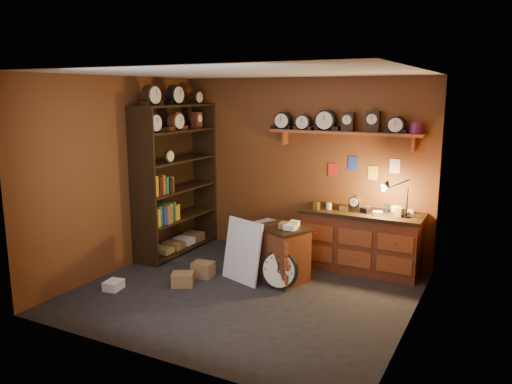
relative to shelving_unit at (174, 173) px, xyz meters
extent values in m
plane|color=black|center=(1.79, -0.98, -1.25)|extent=(4.00, 4.00, 0.00)
cube|color=brown|center=(1.79, 0.82, 0.10)|extent=(4.00, 0.02, 2.70)
cube|color=brown|center=(1.79, -2.78, 0.10)|extent=(4.00, 0.02, 2.70)
cube|color=brown|center=(-0.21, -0.98, 0.10)|extent=(0.02, 3.60, 2.70)
cube|color=brown|center=(3.79, -0.98, 0.10)|extent=(0.02, 3.60, 2.70)
cube|color=beige|center=(1.79, -0.98, 1.45)|extent=(4.00, 3.60, 0.02)
cube|color=#964820|center=(2.49, 0.67, 0.67)|extent=(2.20, 0.30, 0.04)
cube|color=#964820|center=(1.54, 0.74, 0.55)|extent=(0.04, 0.16, 0.20)
cube|color=#964820|center=(3.44, 0.74, 0.55)|extent=(0.04, 0.16, 0.20)
cylinder|color=#B21419|center=(3.47, 0.67, 0.76)|extent=(0.16, 0.16, 0.15)
cube|color=red|center=(1.94, 0.81, 0.10)|extent=(0.14, 0.01, 0.20)
cube|color=navy|center=(2.24, 0.81, 0.22)|extent=(0.14, 0.01, 0.20)
cube|color=gold|center=(2.54, 0.81, 0.10)|extent=(0.14, 0.01, 0.20)
cube|color=silver|center=(2.84, 0.81, 0.22)|extent=(0.14, 0.01, 0.20)
cube|color=black|center=(-0.19, 0.00, -0.10)|extent=(0.03, 1.60, 2.30)
cube|color=black|center=(0.04, -0.78, -0.10)|extent=(0.45, 0.03, 2.30)
cube|color=black|center=(0.04, 0.78, -0.10)|extent=(0.45, 0.03, 2.30)
cube|color=black|center=(0.04, 0.00, -1.20)|extent=(0.43, 1.54, 0.03)
cube|color=black|center=(0.04, 0.00, -0.70)|extent=(0.43, 1.54, 0.03)
cube|color=black|center=(0.04, 0.00, -0.25)|extent=(0.43, 1.54, 0.03)
cube|color=black|center=(0.04, 0.00, 0.20)|extent=(0.43, 1.54, 0.03)
cube|color=black|center=(0.04, 0.00, 0.65)|extent=(0.43, 1.54, 0.03)
cube|color=black|center=(0.04, 0.00, 1.03)|extent=(0.43, 1.54, 0.03)
cube|color=brown|center=(2.84, 0.50, -0.85)|extent=(1.62, 0.60, 0.80)
cube|color=black|center=(2.84, 0.50, -0.43)|extent=(1.68, 0.66, 0.05)
cube|color=#964820|center=(2.84, 0.20, -0.85)|extent=(1.54, 0.02, 0.52)
cylinder|color=black|center=(3.45, 0.45, -0.39)|extent=(0.12, 0.12, 0.02)
cylinder|color=black|center=(3.45, 0.45, -0.20)|extent=(0.02, 0.02, 0.38)
cylinder|color=black|center=(3.33, 0.42, 0.04)|extent=(0.27, 0.09, 0.14)
cone|color=black|center=(3.19, 0.39, 0.00)|extent=(0.18, 0.14, 0.18)
cube|color=brown|center=(2.02, -0.38, -0.90)|extent=(0.75, 0.70, 0.70)
cube|color=black|center=(2.02, -0.38, -0.53)|extent=(0.80, 0.75, 0.03)
cube|color=#964820|center=(2.02, -0.63, -0.90)|extent=(0.51, 0.23, 0.60)
cylinder|color=black|center=(2.12, -0.66, -1.01)|extent=(0.50, 0.16, 0.50)
cylinder|color=#F7E9C5|center=(2.12, -0.69, -1.00)|extent=(0.44, 0.10, 0.43)
cube|color=black|center=(2.12, -0.70, -0.94)|extent=(0.01, 0.04, 0.16)
cube|color=black|center=(2.17, -0.70, -1.03)|extent=(0.11, 0.01, 0.01)
cube|color=silver|center=(1.57, -0.65, -1.25)|extent=(0.66, 0.37, 0.84)
cube|color=silver|center=(1.43, 0.42, -0.99)|extent=(0.62, 0.62, 0.52)
cube|color=black|center=(1.43, 0.16, -0.99)|extent=(0.41, 0.14, 0.42)
cube|color=olive|center=(0.96, -1.17, -1.17)|extent=(0.35, 0.34, 0.17)
cube|color=white|center=(0.26, -1.69, -1.20)|extent=(0.23, 0.26, 0.12)
cube|color=olive|center=(1.02, -0.77, -1.15)|extent=(0.30, 0.26, 0.21)
camera|label=1|loc=(4.65, -6.17, 1.22)|focal=35.00mm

